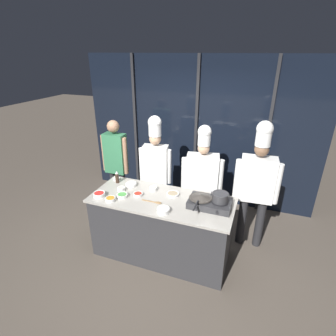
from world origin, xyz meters
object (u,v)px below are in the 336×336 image
prep_bowl_noodles (153,188)px  chef_sous (202,175)px  squeeze_bottle_soy (117,177)px  stock_pot (220,197)px  prep_bowl_garlic (116,179)px  prep_bowl_chili_flakes (138,194)px  serving_spoon_slotted (156,202)px  frying_pan (201,196)px  prep_bowl_mushrooms (173,194)px  chef_line (257,180)px  portable_stove (210,203)px  prep_bowl_rice (163,210)px  prep_bowl_bean_sprouts (131,184)px  prep_bowl_carrots (110,199)px  prep_bowl_scallions (122,195)px  person_guest (116,159)px  prep_bowl_bell_pepper (99,194)px  chef_head (156,163)px  prep_bowl_chicken (121,189)px

prep_bowl_noodles → chef_sous: bearing=45.2°
squeeze_bottle_soy → prep_bowl_noodles: (0.60, -0.03, -0.06)m
stock_pot → prep_bowl_garlic: size_ratio=2.20×
stock_pot → prep_bowl_garlic: 1.65m
prep_bowl_chili_flakes → serving_spoon_slotted: prep_bowl_chili_flakes is taller
frying_pan → serving_spoon_slotted: bearing=-163.9°
prep_bowl_mushrooms → chef_line: bearing=26.0°
prep_bowl_garlic → squeeze_bottle_soy: bearing=-49.7°
portable_stove → serving_spoon_slotted: bearing=-166.4°
stock_pot → portable_stove: bearing=-179.9°
frying_pan → prep_bowl_rice: bearing=-139.1°
prep_bowl_bean_sprouts → prep_bowl_carrots: size_ratio=1.20×
portable_stove → prep_bowl_chili_flakes: size_ratio=4.18×
prep_bowl_scallions → prep_bowl_rice: bearing=-12.8°
prep_bowl_garlic → serving_spoon_slotted: 0.92m
prep_bowl_chili_flakes → frying_pan: bearing=4.8°
stock_pot → prep_bowl_noodles: (-0.96, 0.13, -0.13)m
stock_pot → prep_bowl_noodles: 0.98m
person_guest → prep_bowl_carrots: bearing=117.3°
prep_bowl_bell_pepper → prep_bowl_noodles: bearing=33.8°
prep_bowl_mushrooms → prep_bowl_noodles: bearing=173.3°
prep_bowl_chili_flakes → prep_bowl_garlic: bearing=149.2°
chef_line → prep_bowl_chili_flakes: bearing=20.6°
prep_bowl_bell_pepper → prep_bowl_mushrooms: 1.00m
prep_bowl_bell_pepper → prep_bowl_bean_sprouts: (0.26, 0.42, -0.01)m
prep_bowl_bell_pepper → chef_head: chef_head is taller
prep_bowl_bean_sprouts → prep_bowl_carrots: bearing=-97.1°
prep_bowl_garlic → prep_bowl_bean_sprouts: (0.30, -0.10, 0.01)m
stock_pot → chef_head: (-1.16, 0.68, 0.01)m
prep_bowl_garlic → person_guest: bearing=120.3°
prep_bowl_noodles → prep_bowl_mushrooms: (0.31, -0.04, -0.01)m
squeeze_bottle_soy → serving_spoon_slotted: (0.77, -0.33, -0.08)m
portable_stove → squeeze_bottle_soy: squeeze_bottle_soy is taller
portable_stove → serving_spoon_slotted: 0.69m
chef_head → prep_bowl_bell_pepper: bearing=56.0°
portable_stove → prep_bowl_carrots: (-1.26, -0.33, -0.02)m
prep_bowl_carrots → prep_bowl_garlic: bearing=113.4°
portable_stove → prep_bowl_bean_sprouts: bearing=173.3°
frying_pan → prep_bowl_scallions: (-1.04, -0.18, -0.09)m
prep_bowl_chicken → chef_head: size_ratio=0.06×
prep_bowl_chili_flakes → prep_bowl_carrots: 0.38m
person_guest → stock_pot: bearing=161.6°
prep_bowl_mushrooms → serving_spoon_slotted: (-0.14, -0.26, -0.01)m
chef_line → prep_bowl_noodles: bearing=15.4°
prep_bowl_rice → prep_bowl_mushrooms: bearing=93.7°
portable_stove → prep_bowl_rice: size_ratio=3.35×
frying_pan → prep_bowl_chicken: (-1.13, -0.04, -0.09)m
prep_bowl_scallions → chef_line: size_ratio=0.08×
portable_stove → chef_sous: bearing=111.1°
prep_bowl_bell_pepper → chef_sous: chef_sous is taller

